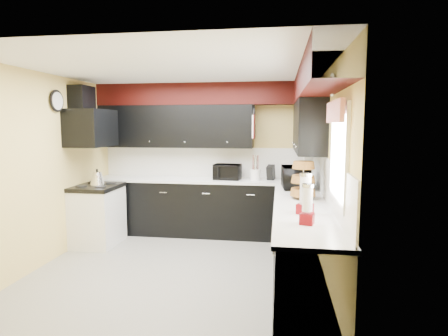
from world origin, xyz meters
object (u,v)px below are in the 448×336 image
object	(u,v)px
utensil_crock	(255,175)
knife_block	(271,173)
kettle	(97,178)
microwave	(296,177)
toaster_oven	(227,172)

from	to	relation	value
utensil_crock	knife_block	bearing A→B (deg)	15.17
knife_block	utensil_crock	bearing A→B (deg)	-150.16
knife_block	kettle	size ratio (longest dim) A/B	1.09
utensil_crock	kettle	distance (m)	2.46
utensil_crock	microwave	bearing A→B (deg)	-47.70
utensil_crock	knife_block	distance (m)	0.25
toaster_oven	utensil_crock	distance (m)	0.46
utensil_crock	kettle	bearing A→B (deg)	-164.11
knife_block	microwave	bearing A→B (deg)	-48.83
microwave	knife_block	size ratio (longest dim) A/B	2.35
utensil_crock	knife_block	xyz separation A→B (m)	(0.24, 0.07, 0.03)
knife_block	toaster_oven	bearing A→B (deg)	-162.08
utensil_crock	kettle	xyz separation A→B (m)	(-2.37, -0.67, -0.01)
toaster_oven	microwave	size ratio (longest dim) A/B	0.78
microwave	knife_block	xyz separation A→B (m)	(-0.37, 0.74, -0.04)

